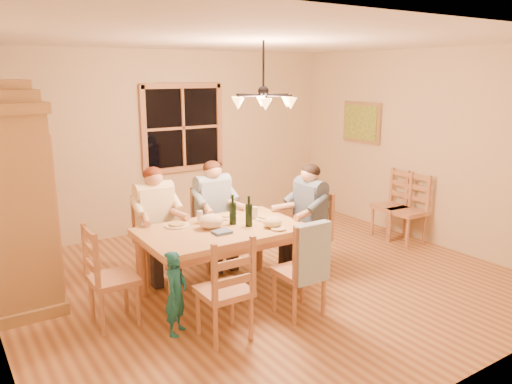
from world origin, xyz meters
TOP-DOWN VIEW (x-y plane):
  - floor at (0.00, 0.00)m, footprint 5.50×5.50m
  - ceiling at (0.00, 0.00)m, footprint 5.50×5.00m
  - wall_back at (0.00, 2.50)m, footprint 5.50×0.02m
  - wall_right at (2.75, 0.00)m, footprint 0.02×5.00m
  - window at (0.20, 2.47)m, footprint 1.30×0.06m
  - painting at (2.71, 1.20)m, footprint 0.06×0.78m
  - chandelier at (-0.00, 0.00)m, footprint 0.77×0.68m
  - armoire at (-2.42, 1.05)m, footprint 0.66×1.40m
  - dining_table at (-0.59, -0.08)m, footprint 1.72×1.06m
  - chair_far_left at (-1.00, 0.73)m, footprint 0.45×0.43m
  - chair_far_right at (-0.25, 0.71)m, footprint 0.45×0.43m
  - chair_near_left at (-1.03, -0.88)m, footprint 0.45×0.43m
  - chair_near_right at (-0.18, -0.89)m, footprint 0.45×0.43m
  - chair_end_left at (-1.77, -0.07)m, footprint 0.43×0.45m
  - chair_end_right at (0.59, -0.10)m, footprint 0.43×0.45m
  - adult_woman at (-1.00, 0.73)m, footprint 0.40×0.43m
  - adult_plaid_man at (-0.25, 0.71)m, footprint 0.40×0.43m
  - adult_slate_man at (0.59, -0.10)m, footprint 0.43×0.40m
  - towel at (-0.18, -1.08)m, footprint 0.38×0.11m
  - wine_bottle_a at (-0.42, -0.04)m, footprint 0.08×0.08m
  - wine_bottle_b at (-0.31, -0.19)m, footprint 0.08×0.08m
  - plate_woman at (-0.96, 0.22)m, footprint 0.26×0.26m
  - plate_plaid at (-0.34, 0.23)m, footprint 0.26×0.26m
  - plate_slate at (-0.00, -0.07)m, footprint 0.26×0.26m
  - wine_glass_a at (-0.70, 0.19)m, footprint 0.06×0.06m
  - wine_glass_b at (-0.10, 0.00)m, footprint 0.06×0.06m
  - cap at (-0.13, -0.36)m, footprint 0.20×0.20m
  - napkin at (-0.68, -0.25)m, footprint 0.18×0.14m
  - cloth_bundle at (-0.69, -0.03)m, footprint 0.28×0.22m
  - child at (-1.36, -0.58)m, footprint 0.34×0.34m
  - chair_spare_front at (2.45, -0.03)m, footprint 0.43×0.45m
  - chair_spare_back at (2.45, 0.28)m, footprint 0.45×0.47m

SIDE VIEW (x-z plane):
  - floor at x=0.00m, z-range 0.00..0.00m
  - chair_far_left at x=-1.00m, z-range -0.19..0.80m
  - chair_far_right at x=-0.25m, z-range -0.19..0.80m
  - chair_near_left at x=-1.03m, z-range -0.19..0.80m
  - chair_near_right at x=-0.18m, z-range -0.19..0.80m
  - chair_end_left at x=-1.77m, z-range -0.19..0.80m
  - chair_end_right at x=0.59m, z-range -0.19..0.80m
  - chair_spare_front at x=2.45m, z-range -0.19..0.80m
  - chair_spare_back at x=2.45m, z-range -0.19..0.80m
  - child at x=-1.36m, z-range 0.00..0.80m
  - dining_table at x=-0.59m, z-range 0.28..1.04m
  - towel at x=-0.18m, z-range 0.41..0.99m
  - plate_woman at x=-0.96m, z-range 0.76..0.78m
  - plate_plaid at x=-0.34m, z-range 0.76..0.78m
  - plate_slate at x=0.00m, z-range 0.76..0.78m
  - napkin at x=-0.68m, z-range 0.76..0.79m
  - cap at x=-0.13m, z-range 0.76..0.87m
  - wine_glass_a at x=-0.70m, z-range 0.76..0.90m
  - wine_glass_b at x=-0.10m, z-range 0.76..0.90m
  - cloth_bundle at x=-0.69m, z-range 0.76..0.91m
  - adult_woman at x=-1.00m, z-range 0.40..1.28m
  - adult_plaid_man at x=-0.25m, z-range 0.40..1.28m
  - adult_slate_man at x=0.59m, z-range 0.40..1.28m
  - wine_bottle_a at x=-0.42m, z-range 0.76..1.09m
  - wine_bottle_b at x=-0.31m, z-range 0.76..1.09m
  - armoire at x=-2.42m, z-range -0.09..2.21m
  - wall_back at x=0.00m, z-range 0.00..2.70m
  - wall_right at x=2.75m, z-range 0.00..2.70m
  - window at x=0.20m, z-range 0.90..2.20m
  - painting at x=2.71m, z-range 1.28..1.92m
  - chandelier at x=0.00m, z-range 1.72..2.43m
  - ceiling at x=0.00m, z-range 2.69..2.71m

